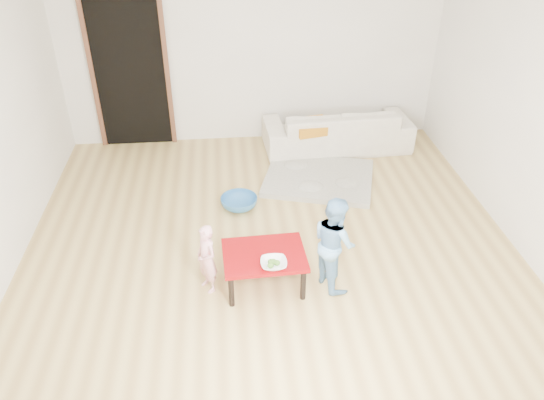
{
  "coord_description": "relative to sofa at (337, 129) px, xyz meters",
  "views": [
    {
      "loc": [
        -0.41,
        -4.38,
        3.36
      ],
      "look_at": [
        0.0,
        -0.2,
        0.65
      ],
      "focal_mm": 35.0,
      "sensor_mm": 36.0,
      "label": 1
    }
  ],
  "objects": [
    {
      "name": "child_pink",
      "position": [
        -1.74,
        -2.69,
        0.06
      ],
      "size": [
        0.27,
        0.3,
        0.69
      ],
      "primitive_type": "imported",
      "rotation": [
        0.0,
        0.0,
        -1.0
      ],
      "color": "pink",
      "rests_on": "floor"
    },
    {
      "name": "back_wall",
      "position": [
        -1.11,
        0.45,
        1.01
      ],
      "size": [
        5.0,
        0.02,
        2.6
      ],
      "primitive_type": "cube",
      "color": "white",
      "rests_on": "floor"
    },
    {
      "name": "basin",
      "position": [
        -1.4,
        -1.37,
        -0.22
      ],
      "size": [
        0.42,
        0.42,
        0.13
      ],
      "primitive_type": "imported",
      "color": "#2B67A3",
      "rests_on": "floor"
    },
    {
      "name": "doorway",
      "position": [
        -2.71,
        0.43,
        0.74
      ],
      "size": [
        1.02,
        0.08,
        2.11
      ],
      "primitive_type": null,
      "color": "brown",
      "rests_on": "back_wall"
    },
    {
      "name": "bowl",
      "position": [
        -1.15,
        -2.88,
        0.11
      ],
      "size": [
        0.23,
        0.23,
        0.06
      ],
      "primitive_type": "imported",
      "color": "white",
      "rests_on": "red_table"
    },
    {
      "name": "broccoli",
      "position": [
        -1.15,
        -2.88,
        0.11
      ],
      "size": [
        0.12,
        0.12,
        0.06
      ],
      "primitive_type": null,
      "color": "#2D5919",
      "rests_on": "red_table"
    },
    {
      "name": "red_table",
      "position": [
        -1.22,
        -2.7,
        -0.1
      ],
      "size": [
        0.76,
        0.59,
        0.37
      ],
      "primitive_type": null,
      "rotation": [
        0.0,
        0.0,
        0.04
      ],
      "color": "maroon",
      "rests_on": "floor"
    },
    {
      "name": "cushion",
      "position": [
        -0.39,
        -0.23,
        0.15
      ],
      "size": [
        0.53,
        0.49,
        0.12
      ],
      "primitive_type": "cube",
      "rotation": [
        0.0,
        0.0,
        0.2
      ],
      "color": "orange",
      "rests_on": "sofa"
    },
    {
      "name": "sofa",
      "position": [
        0.0,
        0.0,
        0.0
      ],
      "size": [
        1.99,
        0.87,
        0.57
      ],
      "primitive_type": "imported",
      "rotation": [
        0.0,
        0.0,
        3.19
      ],
      "color": "white",
      "rests_on": "floor"
    },
    {
      "name": "blanket",
      "position": [
        -0.39,
        -0.85,
        -0.25
      ],
      "size": [
        1.55,
        1.4,
        0.06
      ],
      "primitive_type": null,
      "rotation": [
        0.0,
        0.0,
        -0.29
      ],
      "color": "#BBB7A5",
      "rests_on": "floor"
    },
    {
      "name": "floor",
      "position": [
        -1.11,
        -2.05,
        -0.29
      ],
      "size": [
        5.0,
        5.0,
        0.01
      ],
      "primitive_type": "cube",
      "color": "#A88548",
      "rests_on": "ground"
    },
    {
      "name": "right_wall",
      "position": [
        1.39,
        -2.05,
        1.01
      ],
      "size": [
        0.02,
        5.0,
        2.6
      ],
      "primitive_type": "cube",
      "color": "white",
      "rests_on": "floor"
    },
    {
      "name": "child_blue",
      "position": [
        -0.59,
        -2.72,
        0.18
      ],
      "size": [
        0.48,
        0.54,
        0.93
      ],
      "primitive_type": "imported",
      "rotation": [
        0.0,
        0.0,
        1.91
      ],
      "color": "#5A9BD2",
      "rests_on": "floor"
    }
  ]
}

